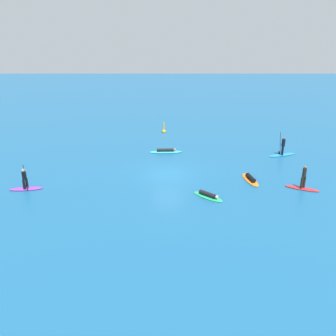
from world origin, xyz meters
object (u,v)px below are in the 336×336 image
Objects in this scene: surfer_on_red_board at (303,183)px; surfer_on_green_board at (208,195)px; surfer_on_orange_board at (250,179)px; marker_buoy at (164,131)px; surfer_on_teal_board at (166,151)px; surfer_on_blue_board at (283,150)px; surfer_on_purple_board at (26,184)px.

surfer_on_red_board is 1.07× the size of surfer_on_green_board.
marker_buoy is (-6.96, 13.27, 0.07)m from surfer_on_orange_board.
surfer_on_blue_board is at bearing -6.93° from surfer_on_teal_board.
surfer_on_purple_board is at bearing -144.27° from surfer_on_green_board.
surfer_on_orange_board reaches higher than surfer_on_green_board.
marker_buoy is at bearing -52.51° from surfer_on_blue_board.
surfer_on_purple_board is 1.90× the size of marker_buoy.
marker_buoy is at bearing 150.18° from surfer_on_red_board.
surfer_on_orange_board is at bearing -62.32° from marker_buoy.
surfer_on_blue_board is at bearing 11.70° from surfer_on_purple_board.
surfer_on_orange_board is 3.92m from surfer_on_red_board.
surfer_on_orange_board is 1.18× the size of surfer_on_green_board.
surfer_on_purple_board is 17.21m from surfer_on_orange_board.
surfer_on_orange_board is at bearing 80.58° from surfer_on_green_board.
marker_buoy is (10.16, 14.95, -0.24)m from surfer_on_purple_board.
surfer_on_red_board reaches higher than surfer_on_green_board.
surfer_on_blue_board is (7.79, 8.76, 0.34)m from surfer_on_green_board.
surfer_on_orange_board is 9.41m from surfer_on_teal_board.
surfer_on_purple_board is 22.55m from surfer_on_blue_board.
surfer_on_purple_board is 13.56m from surfer_on_green_board.
surfer_on_green_board is (-3.63, -2.98, -0.01)m from surfer_on_orange_board.
surfer_on_purple_board reaches higher than surfer_on_teal_board.
surfer_on_blue_board is 13.41m from marker_buoy.
surfer_on_teal_board is at bearing 34.27° from surfer_on_orange_board.
surfer_on_green_board is at bearing 118.07° from surfer_on_orange_board.
surfer_on_red_board is (3.56, -1.60, 0.34)m from surfer_on_orange_board.
surfer_on_red_board is at bearing -7.41° from surfer_on_purple_board.
surfer_on_orange_board is at bearing -179.35° from surfer_on_red_board.
surfer_on_orange_board is 0.89× the size of surfer_on_teal_board.
surfer_on_orange_board is 1.10× the size of surfer_on_red_board.
surfer_on_blue_board reaches higher than marker_buoy.
surfer_on_green_board is at bearing -78.41° from marker_buoy.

